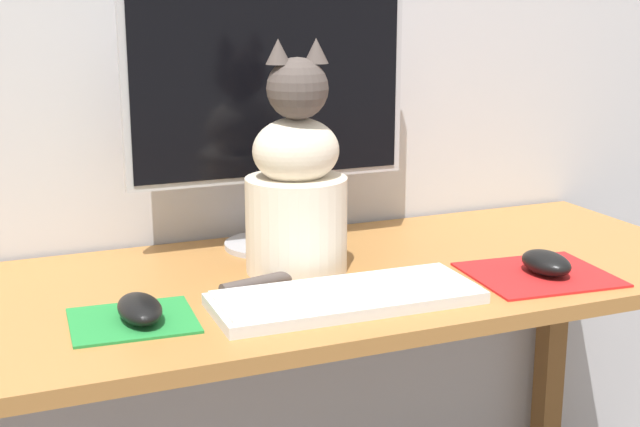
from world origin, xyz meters
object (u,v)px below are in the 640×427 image
at_px(monitor, 269,103).
at_px(keyboard, 346,297).
at_px(computer_mouse_left, 140,309).
at_px(computer_mouse_right, 546,263).
at_px(cat, 296,188).

height_order(monitor, keyboard, monitor).
xyz_separation_m(monitor, computer_mouse_left, (-0.30, -0.29, -0.25)).
height_order(computer_mouse_right, cat, cat).
bearing_deg(keyboard, cat, 94.30).
bearing_deg(computer_mouse_right, keyboard, 179.48).
bearing_deg(keyboard, monitor, 91.80).
xyz_separation_m(keyboard, computer_mouse_right, (0.36, -0.00, 0.01)).
height_order(computer_mouse_left, computer_mouse_right, computer_mouse_right).
distance_m(computer_mouse_left, computer_mouse_right, 0.67).
relative_size(keyboard, computer_mouse_right, 4.01).
relative_size(keyboard, computer_mouse_left, 3.66).
bearing_deg(computer_mouse_right, cat, 153.38).
bearing_deg(computer_mouse_left, keyboard, -7.84).
relative_size(monitor, computer_mouse_left, 4.61).
xyz_separation_m(monitor, computer_mouse_right, (0.37, -0.34, -0.24)).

